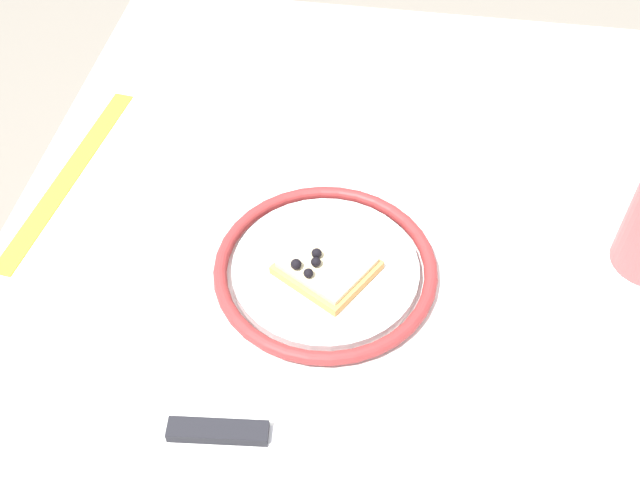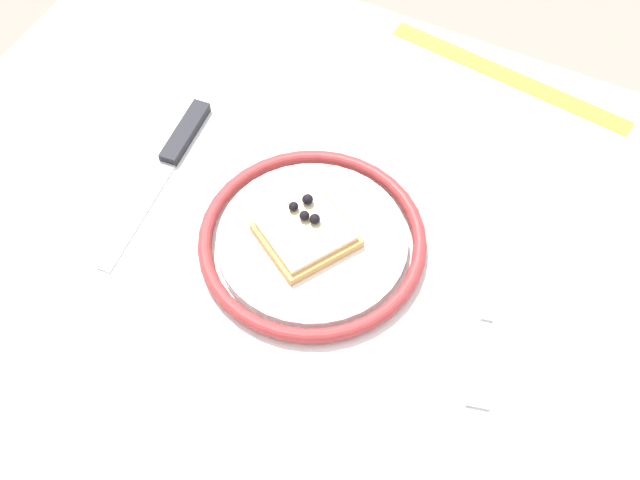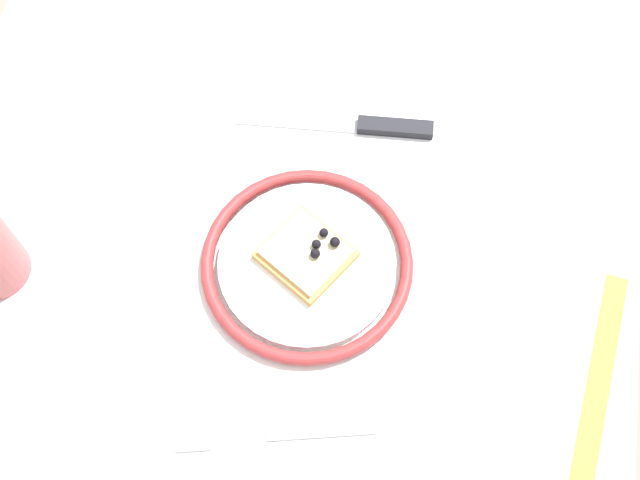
# 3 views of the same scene
# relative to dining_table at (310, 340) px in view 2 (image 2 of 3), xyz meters

# --- Properties ---
(dining_table) EXTENTS (0.96, 0.82, 0.75)m
(dining_table) POSITION_rel_dining_table_xyz_m (0.00, 0.00, 0.00)
(dining_table) COLOR white
(dining_table) RESTS_ON ground_plane
(plate) EXTENTS (0.23, 0.23, 0.02)m
(plate) POSITION_rel_dining_table_xyz_m (0.02, -0.05, 0.12)
(plate) COLOR white
(plate) RESTS_ON dining_table
(pizza_slice_near) EXTENTS (0.11, 0.12, 0.03)m
(pizza_slice_near) POSITION_rel_dining_table_xyz_m (0.03, -0.05, 0.13)
(pizza_slice_near) COLOR tan
(pizza_slice_near) RESTS_ON plate
(knife) EXTENTS (0.04, 0.24, 0.01)m
(knife) POSITION_rel_dining_table_xyz_m (0.21, -0.08, 0.12)
(knife) COLOR silver
(knife) RESTS_ON dining_table
(fork) EXTENTS (0.07, 0.20, 0.00)m
(fork) POSITION_rel_dining_table_xyz_m (-0.17, -0.05, 0.11)
(fork) COLOR #B7B7B7
(fork) RESTS_ON dining_table
(measuring_tape) EXTENTS (0.31, 0.06, 0.00)m
(measuring_tape) POSITION_rel_dining_table_xyz_m (-0.08, -0.37, 0.11)
(measuring_tape) COLOR yellow
(measuring_tape) RESTS_ON dining_table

